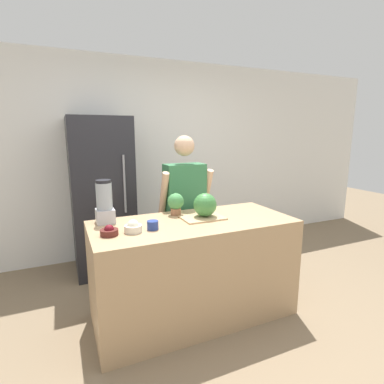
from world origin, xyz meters
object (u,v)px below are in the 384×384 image
Objects in this scene: person at (185,211)px; bowl_small_blue at (153,225)px; watermelon at (205,205)px; refrigerator at (102,196)px; potted_plant at (176,203)px; bowl_cream at (133,227)px; bowl_cherries at (109,231)px; blender at (105,203)px.

bowl_small_blue is at bearing -129.63° from person.
person reaches higher than watermelon.
person is at bearing -44.45° from refrigerator.
bowl_cream is at bearing -145.13° from potted_plant.
bowl_cream is 0.67× the size of potted_plant.
person is 0.44m from potted_plant.
refrigerator is at bearing 116.27° from potted_plant.
bowl_small_blue is (0.34, 0.00, 0.01)m from bowl_cherries.
bowl_cream is at bearing -179.03° from bowl_small_blue.
watermelon is (0.74, -1.27, 0.10)m from refrigerator.
blender is at bearing 86.55° from bowl_cherries.
potted_plant is at bearing -0.31° from blender.
refrigerator is 13.45× the size of bowl_cream.
refrigerator reaches higher than person.
bowl_cream is 0.16m from bowl_small_blue.
refrigerator is 1.42m from bowl_small_blue.
refrigerator reaches higher than potted_plant.
refrigerator is 1.41m from bowl_cherries.
bowl_cherries is (-0.13, -1.40, 0.01)m from refrigerator.
person is 11.94× the size of bowl_cream.
bowl_cream is (-0.68, -0.14, -0.08)m from watermelon.
person reaches higher than bowl_cream.
potted_plant is (-0.23, -0.33, 0.18)m from person.
person is at bearing 55.58° from potted_plant.
bowl_cream reaches higher than bowl_cherries.
person is 0.87m from bowl_small_blue.
refrigerator is 20.17× the size of bowl_small_blue.
blender is 0.64m from potted_plant.
bowl_cherries is (-0.89, -0.66, 0.10)m from person.
person is at bearing 36.80° from bowl_cherries.
person is 7.94× the size of potted_plant.
refrigerator is at bearing 92.08° from bowl_cream.
potted_plant is (0.53, -1.07, 0.10)m from refrigerator.
person is 0.97m from bowl_cream.
watermelon reaches higher than potted_plant.
bowl_cream is 0.59m from potted_plant.
watermelon is 1.57× the size of bowl_cherries.
bowl_small_blue is at bearing -81.55° from refrigerator.
watermelon is 2.33× the size of bowl_small_blue.
refrigerator is 1.20m from potted_plant.
refrigerator is 1.41m from bowl_cream.
bowl_small_blue is at bearing -46.48° from blender.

